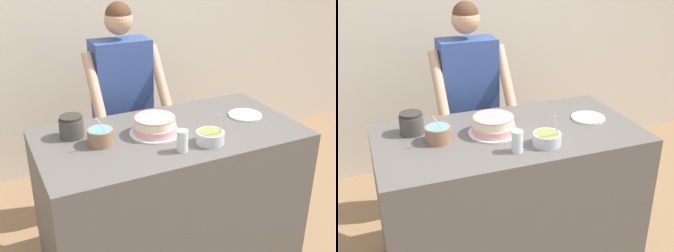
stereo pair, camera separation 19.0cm
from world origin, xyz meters
TOP-DOWN VIEW (x-y plane):
  - wall_back at (0.00, 1.89)m, footprint 10.00×0.05m
  - counter at (0.00, 0.40)m, footprint 1.54×0.80m
  - person_baker at (-0.05, 1.06)m, footprint 0.54×0.45m
  - cake at (-0.09, 0.42)m, footprint 0.29×0.29m
  - frosting_bowl_blue at (-0.41, 0.42)m, footprint 0.14×0.14m
  - frosting_bowl_olive at (0.13, 0.18)m, footprint 0.15×0.15m
  - drinking_glass at (-0.05, 0.16)m, footprint 0.06×0.06m
  - ceramic_plate at (0.53, 0.42)m, footprint 0.21×0.21m
  - stoneware_jar at (-0.53, 0.58)m, footprint 0.14×0.14m

SIDE VIEW (x-z plane):
  - counter at x=0.00m, z-range 0.00..0.92m
  - ceramic_plate at x=0.53m, z-range 0.92..0.93m
  - person_baker at x=-0.05m, z-range 0.15..1.73m
  - frosting_bowl_olive at x=0.13m, z-range 0.86..1.05m
  - cake at x=-0.09m, z-range 0.91..1.02m
  - frosting_bowl_blue at x=-0.41m, z-range 0.87..1.06m
  - drinking_glass at x=-0.05m, z-range 0.92..1.03m
  - stoneware_jar at x=-0.53m, z-range 0.91..1.04m
  - wall_back at x=0.00m, z-range 0.00..2.60m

